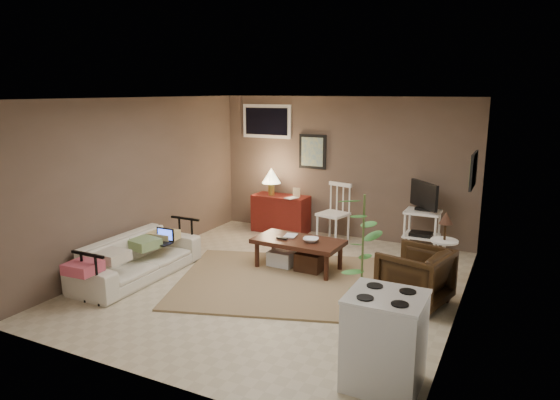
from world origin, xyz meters
The scene contains 20 objects.
floor centered at (0.00, 0.00, 0.00)m, with size 5.00×5.00×0.00m, color #C1B293.
art_back centered at (-0.55, 2.48, 1.45)m, with size 0.50×0.03×0.60m, color black.
art_right centered at (2.23, 1.05, 1.52)m, with size 0.03×0.60×0.45m, color black.
window centered at (-1.45, 2.48, 1.95)m, with size 0.96×0.03×0.60m, color white.
rug centered at (0.08, 0.07, 0.01)m, with size 2.78×2.22×0.03m, color olive.
coffee_table centered at (0.03, 0.59, 0.26)m, with size 1.27×0.70×0.47m.
sofa centered at (-1.80, -0.64, 0.37)m, with size 1.90×0.56×0.74m, color beige.
sofa_pillows centered at (-1.75, -0.86, 0.46)m, with size 0.37×1.81×0.13m, color beige, non-canonical shape.
sofa_end_rails centered at (-1.69, -0.64, 0.32)m, with size 0.51×1.90×0.64m, color black, non-canonical shape.
laptop centered at (-1.62, -0.31, 0.48)m, with size 0.29×0.21×0.20m.
red_console centered at (-1.07, 2.24, 0.40)m, with size 0.99×0.44×1.15m.
spindle_chair centered at (-0.01, 2.15, 0.46)m, with size 0.53×0.53×0.97m.
tv_stand centered at (1.45, 2.15, 0.60)m, with size 0.53×0.52×1.13m.
side_table centered at (1.94, 1.04, 0.59)m, with size 0.36×0.36×0.95m.
armchair centered at (1.75, 0.16, 0.37)m, with size 0.72×0.68×0.74m, color black.
potted_plant centered at (1.41, -0.87, 0.81)m, with size 0.38×0.38×1.52m.
stove centered at (1.86, -1.67, 0.42)m, with size 0.64×0.60×0.84m.
bowl centered at (0.24, 0.57, 0.55)m, with size 0.22×0.05×0.22m, color #3A1910.
book_table centered at (-0.21, 0.67, 0.56)m, with size 0.17×0.02×0.23m, color #3A1910.
book_console centered at (-0.84, 2.12, 0.77)m, with size 0.16×0.02×0.22m, color #3A1910.
Camera 1 is at (2.79, -5.54, 2.50)m, focal length 32.00 mm.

